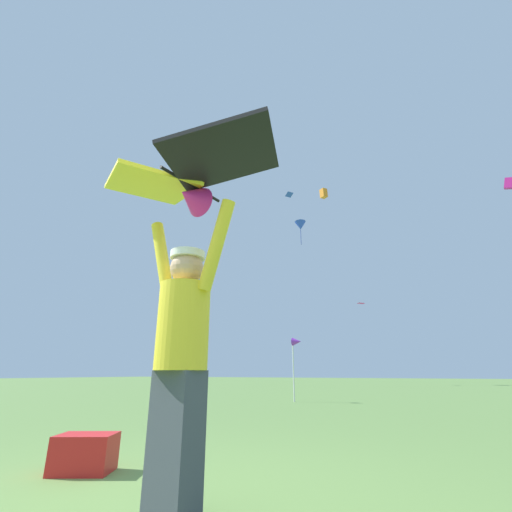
{
  "coord_description": "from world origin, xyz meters",
  "views": [
    {
      "loc": [
        1.6,
        -1.71,
        0.8
      ],
      "look_at": [
        0.08,
        1.18,
        1.89
      ],
      "focal_mm": 24.68,
      "sensor_mm": 36.0,
      "label": 1
    }
  ],
  "objects_px": {
    "kite_flyer_person": "(182,351)",
    "distant_kite_orange_mid_right": "(324,193)",
    "distant_kite_magenta_overhead_distant": "(509,183)",
    "distant_kite_magenta_high_left": "(361,303)",
    "cooler_box": "(85,453)",
    "marker_flag": "(296,346)",
    "held_stunt_kite": "(186,179)",
    "distant_kite_blue_high_right": "(289,194)",
    "distant_kite_blue_far_center": "(300,226)"
  },
  "relations": [
    {
      "from": "held_stunt_kite",
      "to": "distant_kite_magenta_high_left",
      "type": "distance_m",
      "value": 25.58
    },
    {
      "from": "cooler_box",
      "to": "distant_kite_blue_high_right",
      "type": "bearing_deg",
      "value": 77.72
    },
    {
      "from": "cooler_box",
      "to": "held_stunt_kite",
      "type": "bearing_deg",
      "value": -49.55
    },
    {
      "from": "distant_kite_blue_high_right",
      "to": "held_stunt_kite",
      "type": "bearing_deg",
      "value": -70.49
    },
    {
      "from": "distant_kite_blue_far_center",
      "to": "held_stunt_kite",
      "type": "bearing_deg",
      "value": -71.81
    },
    {
      "from": "marker_flag",
      "to": "held_stunt_kite",
      "type": "bearing_deg",
      "value": -73.52
    },
    {
      "from": "kite_flyer_person",
      "to": "cooler_box",
      "type": "distance_m",
      "value": 1.64
    },
    {
      "from": "kite_flyer_person",
      "to": "distant_kite_orange_mid_right",
      "type": "distance_m",
      "value": 35.45
    },
    {
      "from": "distant_kite_magenta_high_left",
      "to": "kite_flyer_person",
      "type": "bearing_deg",
      "value": -81.56
    },
    {
      "from": "cooler_box",
      "to": "marker_flag",
      "type": "xyz_separation_m",
      "value": [
        -1.16,
        7.98,
        1.44
      ]
    },
    {
      "from": "kite_flyer_person",
      "to": "distant_kite_blue_far_center",
      "type": "bearing_deg",
      "value": 108.25
    },
    {
      "from": "distant_kite_blue_far_center",
      "to": "distant_kite_orange_mid_right",
      "type": "bearing_deg",
      "value": 80.89
    },
    {
      "from": "distant_kite_orange_mid_right",
      "to": "distant_kite_magenta_high_left",
      "type": "bearing_deg",
      "value": -53.61
    },
    {
      "from": "distant_kite_magenta_overhead_distant",
      "to": "distant_kite_magenta_high_left",
      "type": "height_order",
      "value": "distant_kite_magenta_overhead_distant"
    },
    {
      "from": "distant_kite_magenta_overhead_distant",
      "to": "distant_kite_blue_far_center",
      "type": "relative_size",
      "value": 0.46
    },
    {
      "from": "distant_kite_blue_high_right",
      "to": "cooler_box",
      "type": "height_order",
      "value": "distant_kite_blue_high_right"
    },
    {
      "from": "kite_flyer_person",
      "to": "held_stunt_kite",
      "type": "distance_m",
      "value": 1.23
    },
    {
      "from": "distant_kite_blue_high_right",
      "to": "distant_kite_magenta_overhead_distant",
      "type": "distance_m",
      "value": 18.62
    },
    {
      "from": "distant_kite_blue_high_right",
      "to": "kite_flyer_person",
      "type": "bearing_deg",
      "value": -70.4
    },
    {
      "from": "distant_kite_magenta_overhead_distant",
      "to": "distant_kite_orange_mid_right",
      "type": "relative_size",
      "value": 1.03
    },
    {
      "from": "held_stunt_kite",
      "to": "distant_kite_blue_high_right",
      "type": "height_order",
      "value": "distant_kite_blue_high_right"
    },
    {
      "from": "held_stunt_kite",
      "to": "distant_kite_magenta_high_left",
      "type": "xyz_separation_m",
      "value": [
        -3.7,
        25.05,
        3.62
      ]
    },
    {
      "from": "kite_flyer_person",
      "to": "marker_flag",
      "type": "xyz_separation_m",
      "value": [
        -2.52,
        8.45,
        0.65
      ]
    },
    {
      "from": "distant_kite_magenta_high_left",
      "to": "cooler_box",
      "type": "height_order",
      "value": "distant_kite_magenta_high_left"
    },
    {
      "from": "distant_kite_magenta_overhead_distant",
      "to": "distant_kite_blue_far_center",
      "type": "distance_m",
      "value": 16.85
    },
    {
      "from": "kite_flyer_person",
      "to": "distant_kite_magenta_high_left",
      "type": "height_order",
      "value": "distant_kite_magenta_high_left"
    },
    {
      "from": "held_stunt_kite",
      "to": "cooler_box",
      "type": "xyz_separation_m",
      "value": [
        -1.35,
        0.53,
        -2.02
      ]
    },
    {
      "from": "distant_kite_magenta_overhead_distant",
      "to": "cooler_box",
      "type": "xyz_separation_m",
      "value": [
        -9.19,
        -29.11,
        -15.05
      ]
    },
    {
      "from": "distant_kite_orange_mid_right",
      "to": "marker_flag",
      "type": "xyz_separation_m",
      "value": [
        4.86,
        -21.53,
        -16.77
      ]
    },
    {
      "from": "kite_flyer_person",
      "to": "distant_kite_orange_mid_right",
      "type": "height_order",
      "value": "distant_kite_orange_mid_right"
    },
    {
      "from": "kite_flyer_person",
      "to": "distant_kite_orange_mid_right",
      "type": "xyz_separation_m",
      "value": [
        -7.39,
        29.98,
        17.42
      ]
    },
    {
      "from": "distant_kite_blue_high_right",
      "to": "cooler_box",
      "type": "distance_m",
      "value": 21.79
    },
    {
      "from": "marker_flag",
      "to": "distant_kite_blue_far_center",
      "type": "bearing_deg",
      "value": 109.06
    },
    {
      "from": "distant_kite_magenta_overhead_distant",
      "to": "distant_kite_magenta_high_left",
      "type": "xyz_separation_m",
      "value": [
        -11.53,
        -4.58,
        -9.41
      ]
    },
    {
      "from": "distant_kite_blue_high_right",
      "to": "distant_kite_orange_mid_right",
      "type": "distance_m",
      "value": 13.59
    },
    {
      "from": "distant_kite_magenta_overhead_distant",
      "to": "distant_kite_orange_mid_right",
      "type": "height_order",
      "value": "distant_kite_orange_mid_right"
    },
    {
      "from": "kite_flyer_person",
      "to": "distant_kite_magenta_overhead_distant",
      "type": "xyz_separation_m",
      "value": [
        7.83,
        29.57,
        14.27
      ]
    },
    {
      "from": "distant_kite_blue_high_right",
      "to": "distant_kite_magenta_overhead_distant",
      "type": "height_order",
      "value": "distant_kite_magenta_overhead_distant"
    },
    {
      "from": "distant_kite_orange_mid_right",
      "to": "cooler_box",
      "type": "xyz_separation_m",
      "value": [
        6.02,
        -29.52,
        -18.21
      ]
    },
    {
      "from": "held_stunt_kite",
      "to": "distant_kite_blue_high_right",
      "type": "relative_size",
      "value": 3.18
    },
    {
      "from": "distant_kite_blue_far_center",
      "to": "distant_kite_orange_mid_right",
      "type": "xyz_separation_m",
      "value": [
        0.82,
        5.1,
        5.39
      ]
    },
    {
      "from": "distant_kite_magenta_high_left",
      "to": "distant_kite_magenta_overhead_distant",
      "type": "bearing_deg",
      "value": 21.66
    },
    {
      "from": "distant_kite_blue_high_right",
      "to": "distant_kite_blue_far_center",
      "type": "distance_m",
      "value": 7.26
    },
    {
      "from": "cooler_box",
      "to": "marker_flag",
      "type": "distance_m",
      "value": 8.19
    },
    {
      "from": "distant_kite_blue_far_center",
      "to": "cooler_box",
      "type": "height_order",
      "value": "distant_kite_blue_far_center"
    },
    {
      "from": "cooler_box",
      "to": "marker_flag",
      "type": "bearing_deg",
      "value": 69.98
    },
    {
      "from": "distant_kite_magenta_overhead_distant",
      "to": "distant_kite_orange_mid_right",
      "type": "bearing_deg",
      "value": 178.46
    },
    {
      "from": "held_stunt_kite",
      "to": "cooler_box",
      "type": "distance_m",
      "value": 2.49
    },
    {
      "from": "held_stunt_kite",
      "to": "marker_flag",
      "type": "bearing_deg",
      "value": 106.48
    },
    {
      "from": "distant_kite_magenta_high_left",
      "to": "marker_flag",
      "type": "distance_m",
      "value": 17.11
    }
  ]
}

